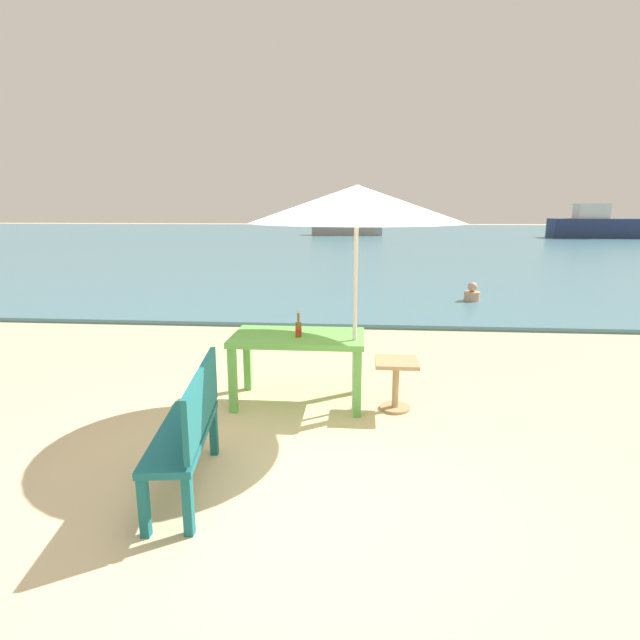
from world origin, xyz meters
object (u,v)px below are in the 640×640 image
(boat_cargo_ship, at_px, (346,226))
(boat_barge, at_px, (597,226))
(patio_umbrella, at_px, (357,204))
(bench_teal_center, at_px, (191,423))
(picnic_table_green, at_px, (298,345))
(side_table_wood, at_px, (396,377))
(swimmer_person, at_px, (472,293))
(beer_bottle_amber, at_px, (298,328))

(boat_cargo_ship, bearing_deg, boat_barge, -6.78)
(patio_umbrella, height_order, bench_teal_center, patio_umbrella)
(picnic_table_green, height_order, side_table_wood, picnic_table_green)
(side_table_wood, distance_m, boat_cargo_ship, 31.86)
(boat_cargo_ship, xyz_separation_m, boat_barge, (16.47, -1.96, 0.14))
(swimmer_person, bearing_deg, beer_bottle_amber, -116.95)
(picnic_table_green, xyz_separation_m, boat_barge, (15.97, 29.74, 0.22))
(patio_umbrella, xyz_separation_m, bench_teal_center, (-1.18, -1.64, -1.58))
(beer_bottle_amber, height_order, bench_teal_center, beer_bottle_amber)
(side_table_wood, bearing_deg, boat_cargo_ship, 92.78)
(side_table_wood, distance_m, swimmer_person, 6.39)
(bench_teal_center, relative_size, boat_barge, 0.20)
(side_table_wood, bearing_deg, patio_umbrella, -174.28)
(bench_teal_center, distance_m, boat_barge, 35.62)
(patio_umbrella, relative_size, side_table_wood, 4.26)
(side_table_wood, distance_m, bench_teal_center, 2.34)
(side_table_wood, bearing_deg, beer_bottle_amber, 178.30)
(beer_bottle_amber, distance_m, patio_umbrella, 1.40)
(boat_barge, bearing_deg, picnic_table_green, -118.24)
(beer_bottle_amber, bearing_deg, side_table_wood, -1.70)
(side_table_wood, height_order, bench_teal_center, bench_teal_center)
(patio_umbrella, relative_size, boat_barge, 0.38)
(bench_teal_center, bearing_deg, patio_umbrella, 54.40)
(beer_bottle_amber, xyz_separation_m, swimmer_person, (3.06, 6.02, -0.61))
(picnic_table_green, xyz_separation_m, bench_teal_center, (-0.57, -1.81, -0.11))
(side_table_wood, relative_size, bench_teal_center, 0.44)
(beer_bottle_amber, distance_m, bench_teal_center, 1.84)
(picnic_table_green, bearing_deg, boat_cargo_ship, 90.91)
(swimmer_person, bearing_deg, patio_umbrella, -112.08)
(boat_barge, bearing_deg, bench_teal_center, -117.67)
(bench_teal_center, bearing_deg, beer_bottle_amber, 71.12)
(picnic_table_green, bearing_deg, bench_teal_center, -107.61)
(beer_bottle_amber, relative_size, swimmer_person, 0.65)
(swimmer_person, xyz_separation_m, boat_barge, (12.89, 23.80, 0.63))
(beer_bottle_amber, xyz_separation_m, bench_teal_center, (-0.59, -1.72, -0.31))
(patio_umbrella, xyz_separation_m, boat_barge, (15.37, 29.90, -1.25))
(patio_umbrella, xyz_separation_m, side_table_wood, (0.44, 0.04, -1.76))
(swimmer_person, height_order, boat_barge, boat_barge)
(picnic_table_green, xyz_separation_m, patio_umbrella, (0.60, -0.16, 1.47))
(picnic_table_green, height_order, swimmer_person, picnic_table_green)
(bench_teal_center, height_order, boat_cargo_ship, boat_cargo_ship)
(picnic_table_green, distance_m, beer_bottle_amber, 0.22)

